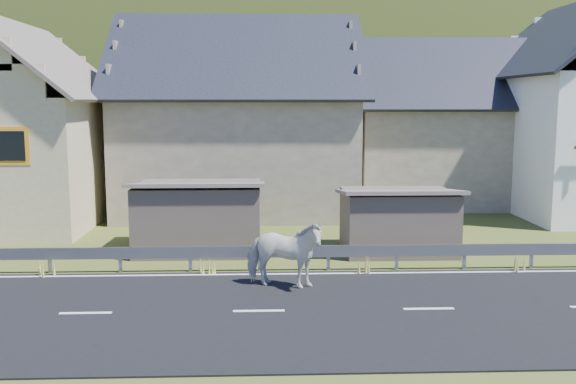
{
  "coord_description": "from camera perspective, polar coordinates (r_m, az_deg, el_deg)",
  "views": [
    {
      "loc": [
        0.12,
        -14.41,
        4.88
      ],
      "look_at": [
        0.85,
        4.32,
        2.23
      ],
      "focal_mm": 40.0,
      "sensor_mm": 36.0,
      "label": 1
    }
  ],
  "objects": [
    {
      "name": "house_stone_a",
      "position": [
        29.44,
        -4.44,
        7.54
      ],
      "size": [
        10.8,
        9.8,
        8.9
      ],
      "color": "tan",
      "rests_on": "ground"
    },
    {
      "name": "shed_left",
      "position": [
        21.36,
        -7.89,
        -2.23
      ],
      "size": [
        4.3,
        3.3,
        2.4
      ],
      "primitive_type": "cube",
      "color": "#69594C",
      "rests_on": "ground"
    },
    {
      "name": "lane_markings",
      "position": [
        15.2,
        -2.61,
        -10.51
      ],
      "size": [
        60.0,
        6.6,
        0.01
      ],
      "primitive_type": "cube",
      "color": "silver",
      "rests_on": "road"
    },
    {
      "name": "house_stone_b",
      "position": [
        32.65,
        13.66,
        6.69
      ],
      "size": [
        9.8,
        8.8,
        8.1
      ],
      "color": "tan",
      "rests_on": "ground"
    },
    {
      "name": "shed_right",
      "position": [
        21.24,
        9.73,
        -2.6
      ],
      "size": [
        3.8,
        2.9,
        2.2
      ],
      "primitive_type": "cube",
      "color": "#69594C",
      "rests_on": "ground"
    },
    {
      "name": "horse",
      "position": [
        16.79,
        -0.39,
        -5.51
      ],
      "size": [
        1.53,
        2.33,
        1.81
      ],
      "primitive_type": "imported",
      "rotation": [
        0.0,
        0.0,
        1.29
      ],
      "color": "silver",
      "rests_on": "road"
    },
    {
      "name": "ground",
      "position": [
        15.22,
        -2.61,
        -10.67
      ],
      "size": [
        160.0,
        160.0,
        0.0
      ],
      "primitive_type": "plane",
      "color": "#374918",
      "rests_on": "ground"
    },
    {
      "name": "guardrail",
      "position": [
        18.6,
        -2.54,
        -5.38
      ],
      "size": [
        28.1,
        0.09,
        0.75
      ],
      "color": "#93969B",
      "rests_on": "ground"
    },
    {
      "name": "road",
      "position": [
        15.21,
        -2.61,
        -10.6
      ],
      "size": [
        60.0,
        7.0,
        0.04
      ],
      "primitive_type": "cube",
      "color": "black",
      "rests_on": "ground"
    },
    {
      "name": "mountain",
      "position": [
        196.06,
        -0.77,
        0.76
      ],
      "size": [
        440.0,
        280.0,
        260.0
      ],
      "primitive_type": "ellipsoid",
      "color": "#203313",
      "rests_on": "ground"
    },
    {
      "name": "house_cream",
      "position": [
        28.29,
        -23.34,
        6.33
      ],
      "size": [
        7.8,
        9.8,
        8.3
      ],
      "color": "beige",
      "rests_on": "ground"
    }
  ]
}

